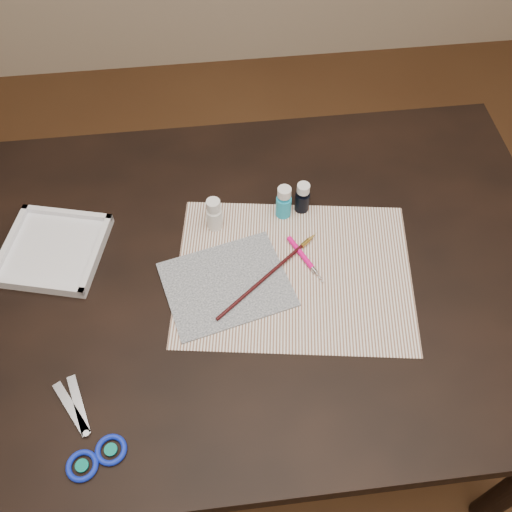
{
  "coord_description": "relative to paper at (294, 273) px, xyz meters",
  "views": [
    {
      "loc": [
        -0.08,
        -0.65,
        1.73
      ],
      "look_at": [
        0.0,
        0.0,
        0.8
      ],
      "focal_mm": 40.0,
      "sensor_mm": 36.0,
      "label": 1
    }
  ],
  "objects": [
    {
      "name": "paint_bottle_white",
      "position": [
        -0.15,
        0.14,
        0.04
      ],
      "size": [
        0.04,
        0.04,
        0.08
      ],
      "primitive_type": "cylinder",
      "rotation": [
        0.0,
        0.0,
        0.42
      ],
      "color": "white",
      "rests_on": "table"
    },
    {
      "name": "scissors",
      "position": [
        -0.42,
        -0.28,
        0.0
      ],
      "size": [
        0.2,
        0.24,
        0.01
      ],
      "primitive_type": null,
      "rotation": [
        0.0,
        0.0,
        2.11
      ],
      "color": "silver",
      "rests_on": "table"
    },
    {
      "name": "paintbrush",
      "position": [
        -0.05,
        -0.0,
        0.01
      ],
      "size": [
        0.24,
        0.19,
        0.01
      ],
      "primitive_type": null,
      "rotation": [
        0.0,
        0.0,
        0.68
      ],
      "color": "black",
      "rests_on": "canvas"
    },
    {
      "name": "canvas",
      "position": [
        -0.14,
        -0.01,
        0.0
      ],
      "size": [
        0.28,
        0.25,
        0.0
      ],
      "primitive_type": "cube",
      "rotation": [
        0.0,
        0.0,
        0.24
      ],
      "color": "black",
      "rests_on": "paper"
    },
    {
      "name": "craft_knife",
      "position": [
        0.03,
        0.03,
        0.01
      ],
      "size": [
        0.06,
        0.13,
        0.01
      ],
      "primitive_type": null,
      "rotation": [
        0.0,
        0.0,
        -1.16
      ],
      "color": "#EE097C",
      "rests_on": "paper"
    },
    {
      "name": "ground",
      "position": [
        -0.08,
        0.02,
        -0.76
      ],
      "size": [
        3.5,
        3.5,
        0.02
      ],
      "primitive_type": "cube",
      "color": "#422614",
      "rests_on": "ground"
    },
    {
      "name": "paper",
      "position": [
        0.0,
        0.0,
        0.0
      ],
      "size": [
        0.53,
        0.44,
        0.0
      ],
      "primitive_type": "cube",
      "rotation": [
        0.0,
        0.0,
        -0.15
      ],
      "color": "white",
      "rests_on": "table"
    },
    {
      "name": "table",
      "position": [
        -0.08,
        0.02,
        -0.38
      ],
      "size": [
        1.3,
        0.9,
        0.75
      ],
      "primitive_type": "cube",
      "color": "black",
      "rests_on": "ground"
    },
    {
      "name": "palette_tray",
      "position": [
        -0.5,
        0.11,
        0.01
      ],
      "size": [
        0.25,
        0.25,
        0.02
      ],
      "primitive_type": "cube",
      "rotation": [
        0.0,
        0.0,
        -0.26
      ],
      "color": "white",
      "rests_on": "table"
    },
    {
      "name": "paint_bottle_cyan",
      "position": [
        0.0,
        0.16,
        0.04
      ],
      "size": [
        0.04,
        0.04,
        0.08
      ],
      "primitive_type": "cylinder",
      "rotation": [
        0.0,
        0.0,
        0.16
      ],
      "color": "#1EA5CE",
      "rests_on": "table"
    },
    {
      "name": "paint_bottle_navy",
      "position": [
        0.04,
        0.17,
        0.04
      ],
      "size": [
        0.03,
        0.03,
        0.08
      ],
      "primitive_type": "cylinder",
      "rotation": [
        0.0,
        0.0,
        0.01
      ],
      "color": "black",
      "rests_on": "table"
    }
  ]
}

